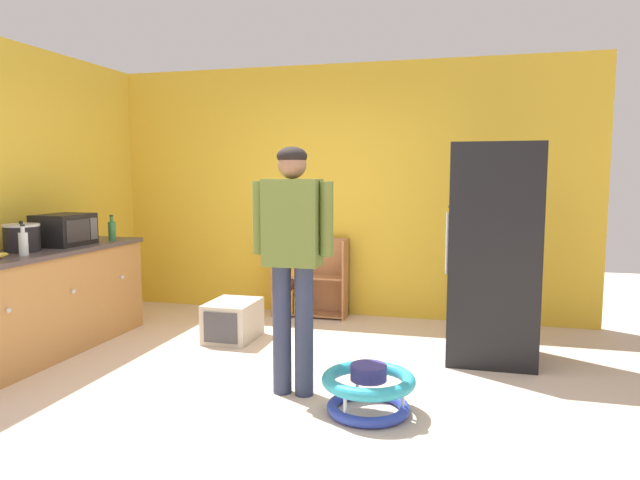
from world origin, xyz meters
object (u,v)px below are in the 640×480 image
baby_walker (368,389)px  white_cup (83,234)px  kitchen_counter (42,302)px  pet_carrier (233,320)px  green_glass_bottle (112,230)px  bookshelf (306,283)px  standing_person (293,248)px  refrigerator (493,253)px  crock_pot (22,238)px  banana_bunch (0,255)px  microwave (64,230)px  teal_cup (93,232)px  clear_bottle (23,243)px

baby_walker → white_cup: bearing=157.0°
kitchen_counter → pet_carrier: 1.64m
green_glass_bottle → bookshelf: bearing=34.6°
pet_carrier → green_glass_bottle: green_glass_bottle is taller
bookshelf → standing_person: (0.55, -2.21, 0.67)m
refrigerator → white_cup: (-3.87, -0.05, 0.06)m
standing_person → crock_pot: size_ratio=6.02×
white_cup → standing_person: bearing=-23.9°
crock_pot → green_glass_bottle: bearing=75.5°
bookshelf → white_cup: (-1.96, -1.10, 0.59)m
banana_bunch → microwave: bearing=97.0°
bookshelf → microwave: (-1.80, -1.55, 0.68)m
refrigerator → standing_person: (-1.36, -1.17, 0.14)m
refrigerator → white_cup: refrigerator is taller
baby_walker → pet_carrier: (-1.51, 1.33, 0.02)m
kitchen_counter → teal_cup: teal_cup is taller
green_glass_bottle → pet_carrier: bearing=2.0°
standing_person → white_cup: 2.75m
baby_walker → clear_bottle: (-2.78, 0.20, 0.84)m
pet_carrier → clear_bottle: 1.88m
clear_bottle → teal_cup: size_ratio=2.59×
bookshelf → pet_carrier: bookshelf is taller
bookshelf → green_glass_bottle: (-1.61, -1.11, 0.64)m
refrigerator → crock_pot: 3.88m
standing_person → pet_carrier: standing_person is taller
kitchen_counter → refrigerator: size_ratio=1.20×
baby_walker → white_cup: 3.43m
white_cup → refrigerator: bearing=0.8°
microwave → white_cup: microwave is taller
kitchen_counter → microwave: bearing=90.3°
bookshelf → teal_cup: size_ratio=8.95×
microwave → crock_pot: microwave is taller
crock_pot → teal_cup: (-0.13, 1.11, -0.07)m
microwave → teal_cup: 0.68m
refrigerator → baby_walker: refrigerator is taller
crock_pot → microwave: bearing=83.9°
baby_walker → teal_cup: size_ratio=6.36×
bookshelf → teal_cup: (-1.98, -0.90, 0.59)m
microwave → clear_bottle: (0.13, -0.64, -0.04)m
banana_bunch → clear_bottle: 0.22m
teal_cup → crock_pot: bearing=-83.1°
crock_pot → clear_bottle: bearing=-45.6°
bookshelf → microwave: bearing=-139.1°
kitchen_counter → green_glass_bottle: 0.96m
bookshelf → clear_bottle: size_ratio=3.46×
crock_pot → teal_cup: size_ratio=3.00×
standing_person → pet_carrier: bearing=129.8°
clear_bottle → banana_bunch: bearing=-98.6°
pet_carrier → green_glass_bottle: size_ratio=2.24×
kitchen_counter → baby_walker: (2.91, -0.53, -0.29)m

